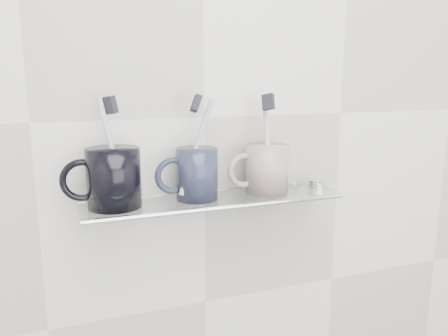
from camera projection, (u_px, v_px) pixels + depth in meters
name	position (u px, v px, depth m)	size (l,w,h in m)	color
wall_back	(204.00, 117.00, 0.87)	(2.50, 2.50, 0.00)	silver
shelf_glass	(215.00, 200.00, 0.84)	(0.50, 0.12, 0.01)	silver
shelf_rail	(225.00, 208.00, 0.79)	(0.01, 0.01, 0.50)	silver
bracket_left	(101.00, 210.00, 0.82)	(0.02, 0.02, 0.03)	silver
bracket_right	(298.00, 190.00, 0.96)	(0.02, 0.02, 0.03)	silver
mug_left	(114.00, 178.00, 0.77)	(0.10, 0.10, 0.11)	black
mug_left_handle	(82.00, 180.00, 0.75)	(0.08, 0.08, 0.01)	black
toothbrush_left	(112.00, 151.00, 0.76)	(0.01, 0.01, 0.19)	silver
bristles_left	(110.00, 105.00, 0.75)	(0.01, 0.02, 0.03)	black
mug_center	(197.00, 174.00, 0.82)	(0.08, 0.08, 0.10)	#1A1D32
mug_center_handle	(173.00, 176.00, 0.81)	(0.07, 0.07, 0.01)	#1A1D32
toothbrush_center	(197.00, 147.00, 0.81)	(0.01, 0.01, 0.19)	#969CBF
bristles_center	(196.00, 103.00, 0.80)	(0.01, 0.02, 0.03)	black
mug_right	(267.00, 169.00, 0.87)	(0.09, 0.09, 0.10)	silver
mug_right_handle	(244.00, 170.00, 0.86)	(0.07, 0.07, 0.01)	silver
toothbrush_right	(267.00, 143.00, 0.86)	(0.01, 0.01, 0.19)	beige
bristles_right	(268.00, 102.00, 0.85)	(0.01, 0.02, 0.03)	black
chrome_cap	(317.00, 183.00, 0.92)	(0.04, 0.04, 0.02)	silver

